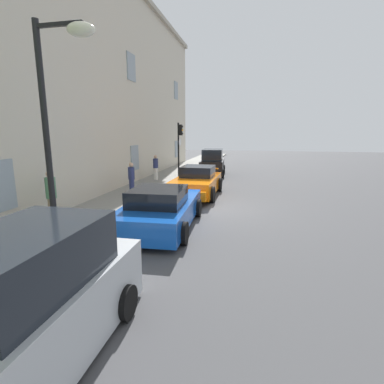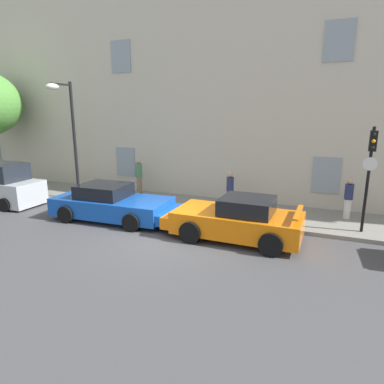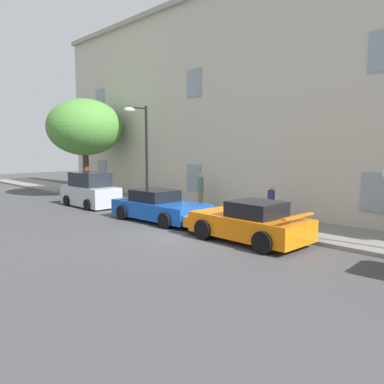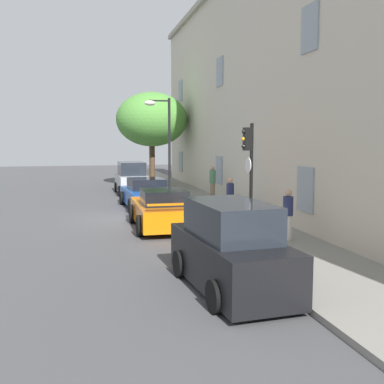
# 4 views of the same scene
# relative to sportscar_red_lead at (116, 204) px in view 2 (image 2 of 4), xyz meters

# --- Properties ---
(ground_plane) EXTENTS (80.00, 80.00, 0.00)m
(ground_plane) POSITION_rel_sportscar_red_lead_xyz_m (2.68, -1.02, -0.60)
(ground_plane) COLOR #444447
(sidewalk) EXTENTS (60.00, 3.18, 0.14)m
(sidewalk) POSITION_rel_sportscar_red_lead_xyz_m (2.68, 2.60, -0.53)
(sidewalk) COLOR gray
(sidewalk) RESTS_ON ground
(building_facade) EXTENTS (36.83, 3.52, 11.48)m
(building_facade) POSITION_rel_sportscar_red_lead_xyz_m (2.68, 5.70, 5.16)
(building_facade) COLOR beige
(building_facade) RESTS_ON ground
(sportscar_red_lead) EXTENTS (5.10, 2.44, 1.39)m
(sportscar_red_lead) POSITION_rel_sportscar_red_lead_xyz_m (0.00, 0.00, 0.00)
(sportscar_red_lead) COLOR #144CB2
(sportscar_red_lead) RESTS_ON ground
(sportscar_yellow_flank) EXTENTS (4.58, 2.21, 1.45)m
(sportscar_yellow_flank) POSITION_rel_sportscar_red_lead_xyz_m (4.85, -0.19, 0.04)
(sportscar_yellow_flank) COLOR orange
(sportscar_yellow_flank) RESTS_ON ground
(hatchback_distant) EXTENTS (3.87, 1.89, 1.91)m
(hatchback_distant) POSITION_rel_sportscar_red_lead_xyz_m (-6.17, -0.13, 0.25)
(hatchback_distant) COLOR #B2B7BC
(hatchback_distant) RESTS_ON ground
(traffic_light) EXTENTS (0.44, 0.36, 3.57)m
(traffic_light) POSITION_rel_sportscar_red_lead_xyz_m (8.89, 1.67, 1.97)
(traffic_light) COLOR black
(traffic_light) RESTS_ON sidewalk
(street_lamp) EXTENTS (0.44, 1.42, 5.32)m
(street_lamp) POSITION_rel_sportscar_red_lead_xyz_m (-3.26, 1.20, 3.24)
(street_lamp) COLOR black
(street_lamp) RESTS_ON sidewalk
(pedestrian_admiring) EXTENTS (0.41, 0.41, 1.79)m
(pedestrian_admiring) POSITION_rel_sportscar_red_lead_xyz_m (-1.01, 3.45, 0.46)
(pedestrian_admiring) COLOR #8C7259
(pedestrian_admiring) RESTS_ON sidewalk
(pedestrian_strolling) EXTENTS (0.37, 0.37, 1.59)m
(pedestrian_strolling) POSITION_rel_sportscar_red_lead_xyz_m (8.45, 3.14, 0.35)
(pedestrian_strolling) COLOR silver
(pedestrian_strolling) RESTS_ON sidewalk
(pedestrian_bystander) EXTENTS (0.39, 0.39, 1.58)m
(pedestrian_bystander) POSITION_rel_sportscar_red_lead_xyz_m (3.86, 2.78, 0.35)
(pedestrian_bystander) COLOR navy
(pedestrian_bystander) RESTS_ON sidewalk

